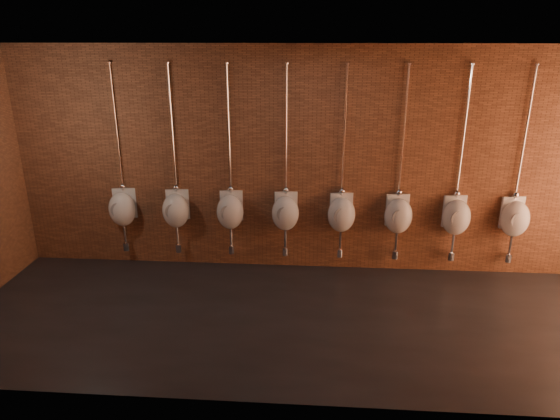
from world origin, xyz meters
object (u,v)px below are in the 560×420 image
at_px(urinal_2, 230,211).
at_px(urinal_7, 515,217).
at_px(urinal_6, 456,216).
at_px(urinal_5, 398,215).
at_px(urinal_0, 122,208).
at_px(urinal_3, 285,212).
at_px(urinal_4, 341,213).
at_px(urinal_1, 176,209).

height_order(urinal_2, urinal_7, same).
bearing_deg(urinal_6, urinal_7, 0.00).
bearing_deg(urinal_2, urinal_5, 0.00).
distance_m(urinal_2, urinal_6, 3.19).
height_order(urinal_5, urinal_6, same).
bearing_deg(urinal_0, urinal_3, 0.00).
relative_size(urinal_4, urinal_6, 1.00).
xyz_separation_m(urinal_1, urinal_7, (4.79, 0.00, 0.00)).
height_order(urinal_0, urinal_3, same).
bearing_deg(urinal_3, urinal_6, 0.00).
height_order(urinal_1, urinal_2, same).
bearing_deg(urinal_5, urinal_3, 180.00).
bearing_deg(urinal_3, urinal_4, 0.00).
height_order(urinal_3, urinal_7, same).
height_order(urinal_1, urinal_7, same).
relative_size(urinal_2, urinal_7, 1.00).
xyz_separation_m(urinal_6, urinal_7, (0.80, 0.00, 0.00)).
xyz_separation_m(urinal_0, urinal_4, (3.19, 0.00, 0.00)).
bearing_deg(urinal_3, urinal_2, 180.00).
bearing_deg(urinal_0, urinal_1, 0.00).
xyz_separation_m(urinal_0, urinal_1, (0.80, 0.00, 0.00)).
relative_size(urinal_1, urinal_2, 1.00).
bearing_deg(urinal_4, urinal_2, 180.00).
bearing_deg(urinal_1, urinal_3, 0.00).
bearing_deg(urinal_2, urinal_3, 0.00).
distance_m(urinal_2, urinal_7, 3.99).
xyz_separation_m(urinal_4, urinal_6, (1.60, 0.00, 0.00)).
relative_size(urinal_0, urinal_4, 1.00).
relative_size(urinal_3, urinal_7, 1.00).
xyz_separation_m(urinal_0, urinal_3, (2.39, 0.00, 0.00)).
bearing_deg(urinal_0, urinal_5, 0.00).
xyz_separation_m(urinal_3, urinal_6, (2.39, 0.00, 0.00)).
bearing_deg(urinal_2, urinal_6, 0.00).
xyz_separation_m(urinal_1, urinal_4, (2.39, 0.00, 0.00)).
distance_m(urinal_3, urinal_5, 1.60).
distance_m(urinal_1, urinal_5, 3.19).
xyz_separation_m(urinal_3, urinal_5, (1.60, 0.00, 0.00)).
xyz_separation_m(urinal_1, urinal_6, (3.99, 0.00, 0.00)).
distance_m(urinal_3, urinal_4, 0.80).
distance_m(urinal_0, urinal_1, 0.80).
bearing_deg(urinal_4, urinal_5, 0.00).
xyz_separation_m(urinal_1, urinal_3, (1.60, 0.00, 0.00)).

